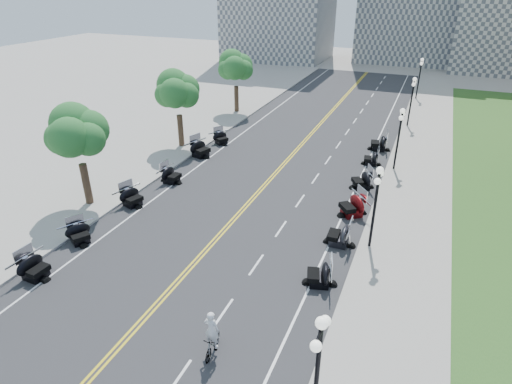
% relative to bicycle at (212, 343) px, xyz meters
% --- Properties ---
extents(ground, '(160.00, 160.00, 0.00)m').
position_rel_bicycle_xyz_m(ground, '(-3.84, 6.28, -0.50)').
color(ground, gray).
extents(road, '(16.00, 90.00, 0.01)m').
position_rel_bicycle_xyz_m(road, '(-3.84, 16.28, -0.50)').
color(road, '#333335').
rests_on(road, ground).
extents(centerline_yellow_a, '(0.12, 90.00, 0.00)m').
position_rel_bicycle_xyz_m(centerline_yellow_a, '(-3.96, 16.28, -0.49)').
color(centerline_yellow_a, yellow).
rests_on(centerline_yellow_a, road).
extents(centerline_yellow_b, '(0.12, 90.00, 0.00)m').
position_rel_bicycle_xyz_m(centerline_yellow_b, '(-3.72, 16.28, -0.49)').
color(centerline_yellow_b, yellow).
rests_on(centerline_yellow_b, road).
extents(edge_line_north, '(0.12, 90.00, 0.00)m').
position_rel_bicycle_xyz_m(edge_line_north, '(2.56, 16.28, -0.49)').
color(edge_line_north, white).
rests_on(edge_line_north, road).
extents(edge_line_south, '(0.12, 90.00, 0.00)m').
position_rel_bicycle_xyz_m(edge_line_south, '(-10.24, 16.28, -0.49)').
color(edge_line_south, white).
rests_on(edge_line_south, road).
extents(lane_dash_4, '(0.12, 2.00, 0.00)m').
position_rel_bicycle_xyz_m(lane_dash_4, '(-0.64, -1.72, -0.49)').
color(lane_dash_4, white).
rests_on(lane_dash_4, road).
extents(lane_dash_5, '(0.12, 2.00, 0.00)m').
position_rel_bicycle_xyz_m(lane_dash_5, '(-0.64, 2.28, -0.49)').
color(lane_dash_5, white).
rests_on(lane_dash_5, road).
extents(lane_dash_6, '(0.12, 2.00, 0.00)m').
position_rel_bicycle_xyz_m(lane_dash_6, '(-0.64, 6.28, -0.49)').
color(lane_dash_6, white).
rests_on(lane_dash_6, road).
extents(lane_dash_7, '(0.12, 2.00, 0.00)m').
position_rel_bicycle_xyz_m(lane_dash_7, '(-0.64, 10.28, -0.49)').
color(lane_dash_7, white).
rests_on(lane_dash_7, road).
extents(lane_dash_8, '(0.12, 2.00, 0.00)m').
position_rel_bicycle_xyz_m(lane_dash_8, '(-0.64, 14.28, -0.49)').
color(lane_dash_8, white).
rests_on(lane_dash_8, road).
extents(lane_dash_9, '(0.12, 2.00, 0.00)m').
position_rel_bicycle_xyz_m(lane_dash_9, '(-0.64, 18.28, -0.49)').
color(lane_dash_9, white).
rests_on(lane_dash_9, road).
extents(lane_dash_10, '(0.12, 2.00, 0.00)m').
position_rel_bicycle_xyz_m(lane_dash_10, '(-0.64, 22.28, -0.49)').
color(lane_dash_10, white).
rests_on(lane_dash_10, road).
extents(lane_dash_11, '(0.12, 2.00, 0.00)m').
position_rel_bicycle_xyz_m(lane_dash_11, '(-0.64, 26.28, -0.49)').
color(lane_dash_11, white).
rests_on(lane_dash_11, road).
extents(lane_dash_12, '(0.12, 2.00, 0.00)m').
position_rel_bicycle_xyz_m(lane_dash_12, '(-0.64, 30.28, -0.49)').
color(lane_dash_12, white).
rests_on(lane_dash_12, road).
extents(lane_dash_13, '(0.12, 2.00, 0.00)m').
position_rel_bicycle_xyz_m(lane_dash_13, '(-0.64, 34.28, -0.49)').
color(lane_dash_13, white).
rests_on(lane_dash_13, road).
extents(lane_dash_14, '(0.12, 2.00, 0.00)m').
position_rel_bicycle_xyz_m(lane_dash_14, '(-0.64, 38.28, -0.49)').
color(lane_dash_14, white).
rests_on(lane_dash_14, road).
extents(lane_dash_15, '(0.12, 2.00, 0.00)m').
position_rel_bicycle_xyz_m(lane_dash_15, '(-0.64, 42.28, -0.49)').
color(lane_dash_15, white).
rests_on(lane_dash_15, road).
extents(lane_dash_16, '(0.12, 2.00, 0.00)m').
position_rel_bicycle_xyz_m(lane_dash_16, '(-0.64, 46.28, -0.49)').
color(lane_dash_16, white).
rests_on(lane_dash_16, road).
extents(lane_dash_17, '(0.12, 2.00, 0.00)m').
position_rel_bicycle_xyz_m(lane_dash_17, '(-0.64, 50.28, -0.49)').
color(lane_dash_17, white).
rests_on(lane_dash_17, road).
extents(lane_dash_18, '(0.12, 2.00, 0.00)m').
position_rel_bicycle_xyz_m(lane_dash_18, '(-0.64, 54.28, -0.49)').
color(lane_dash_18, white).
rests_on(lane_dash_18, road).
extents(lane_dash_19, '(0.12, 2.00, 0.00)m').
position_rel_bicycle_xyz_m(lane_dash_19, '(-0.64, 58.28, -0.49)').
color(lane_dash_19, white).
rests_on(lane_dash_19, road).
extents(sidewalk_north, '(5.00, 90.00, 0.15)m').
position_rel_bicycle_xyz_m(sidewalk_north, '(6.66, 16.28, -0.42)').
color(sidewalk_north, '#9E9991').
rests_on(sidewalk_north, ground).
extents(sidewalk_south, '(5.00, 90.00, 0.15)m').
position_rel_bicycle_xyz_m(sidewalk_south, '(-14.34, 16.28, -0.42)').
color(sidewalk_south, '#9E9991').
rests_on(sidewalk_south, ground).
extents(street_lamp_1, '(0.50, 1.20, 4.90)m').
position_rel_bicycle_xyz_m(street_lamp_1, '(4.76, -1.72, 2.10)').
color(street_lamp_1, black).
rests_on(street_lamp_1, sidewalk_north).
extents(street_lamp_2, '(0.50, 1.20, 4.90)m').
position_rel_bicycle_xyz_m(street_lamp_2, '(4.76, 10.28, 2.10)').
color(street_lamp_2, black).
rests_on(street_lamp_2, sidewalk_north).
extents(street_lamp_3, '(0.50, 1.20, 4.90)m').
position_rel_bicycle_xyz_m(street_lamp_3, '(4.76, 22.28, 2.10)').
color(street_lamp_3, black).
rests_on(street_lamp_3, sidewalk_north).
extents(street_lamp_4, '(0.50, 1.20, 4.90)m').
position_rel_bicycle_xyz_m(street_lamp_4, '(4.76, 34.28, 2.10)').
color(street_lamp_4, black).
rests_on(street_lamp_4, sidewalk_north).
extents(street_lamp_5, '(0.50, 1.20, 4.90)m').
position_rel_bicycle_xyz_m(street_lamp_5, '(4.76, 46.28, 2.10)').
color(street_lamp_5, black).
rests_on(street_lamp_5, sidewalk_north).
extents(tree_2, '(4.80, 4.80, 9.20)m').
position_rel_bicycle_xyz_m(tree_2, '(-13.84, 8.28, 4.25)').
color(tree_2, '#235619').
rests_on(tree_2, sidewalk_south).
extents(tree_3, '(4.80, 4.80, 9.20)m').
position_rel_bicycle_xyz_m(tree_3, '(-13.84, 20.28, 4.25)').
color(tree_3, '#235619').
rests_on(tree_3, sidewalk_south).
extents(tree_4, '(4.80, 4.80, 9.20)m').
position_rel_bicycle_xyz_m(tree_4, '(-13.84, 32.28, 4.25)').
color(tree_4, '#235619').
rests_on(tree_4, sidewalk_south).
extents(motorcycle_n_5, '(2.36, 2.36, 1.34)m').
position_rel_bicycle_xyz_m(motorcycle_n_5, '(2.93, 6.00, 0.17)').
color(motorcycle_n_5, black).
rests_on(motorcycle_n_5, road).
extents(motorcycle_n_6, '(2.09, 2.09, 1.42)m').
position_rel_bicycle_xyz_m(motorcycle_n_6, '(3.04, 9.98, 0.21)').
color(motorcycle_n_6, black).
rests_on(motorcycle_n_6, road).
extents(motorcycle_n_7, '(3.08, 3.08, 1.53)m').
position_rel_bicycle_xyz_m(motorcycle_n_7, '(3.05, 13.69, 0.27)').
color(motorcycle_n_7, '#590A0C').
rests_on(motorcycle_n_7, road).
extents(motorcycle_n_8, '(2.73, 2.73, 1.41)m').
position_rel_bicycle_xyz_m(motorcycle_n_8, '(2.92, 17.95, 0.20)').
color(motorcycle_n_8, black).
rests_on(motorcycle_n_8, road).
extents(motorcycle_n_9, '(2.04, 2.04, 1.25)m').
position_rel_bicycle_xyz_m(motorcycle_n_9, '(2.87, 22.70, 0.13)').
color(motorcycle_n_9, black).
rests_on(motorcycle_n_9, road).
extents(motorcycle_n_10, '(2.48, 2.48, 1.51)m').
position_rel_bicycle_xyz_m(motorcycle_n_10, '(2.96, 26.37, 0.25)').
color(motorcycle_n_10, black).
rests_on(motorcycle_n_10, road).
extents(motorcycle_s_4, '(2.06, 2.06, 1.37)m').
position_rel_bicycle_xyz_m(motorcycle_s_4, '(-10.81, 0.89, 0.18)').
color(motorcycle_s_4, black).
rests_on(motorcycle_s_4, road).
extents(motorcycle_s_5, '(2.50, 2.50, 1.27)m').
position_rel_bicycle_xyz_m(motorcycle_s_5, '(-11.06, 4.36, 0.14)').
color(motorcycle_s_5, black).
rests_on(motorcycle_s_5, road).
extents(motorcycle_s_6, '(2.43, 2.43, 1.36)m').
position_rel_bicycle_xyz_m(motorcycle_s_6, '(-11.05, 9.29, 0.18)').
color(motorcycle_s_6, black).
rests_on(motorcycle_s_6, road).
extents(motorcycle_s_7, '(2.00, 2.00, 1.35)m').
position_rel_bicycle_xyz_m(motorcycle_s_7, '(-10.56, 13.42, 0.17)').
color(motorcycle_s_7, black).
rests_on(motorcycle_s_7, road).
extents(motorcycle_s_8, '(2.75, 2.75, 1.52)m').
position_rel_bicycle_xyz_m(motorcycle_s_8, '(-11.09, 18.88, 0.26)').
color(motorcycle_s_8, black).
rests_on(motorcycle_s_8, road).
extents(motorcycle_s_9, '(2.51, 2.51, 1.26)m').
position_rel_bicycle_xyz_m(motorcycle_s_9, '(-10.86, 22.38, 0.13)').
color(motorcycle_s_9, black).
rests_on(motorcycle_s_9, road).
extents(bicycle, '(0.69, 1.71, 1.00)m').
position_rel_bicycle_xyz_m(bicycle, '(0.00, 0.00, 0.00)').
color(bicycle, '#A51414').
rests_on(bicycle, road).
extents(cyclist_rider, '(0.66, 0.44, 1.82)m').
position_rel_bicycle_xyz_m(cyclist_rider, '(0.00, 0.00, 1.41)').
color(cyclist_rider, silver).
rests_on(cyclist_rider, bicycle).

